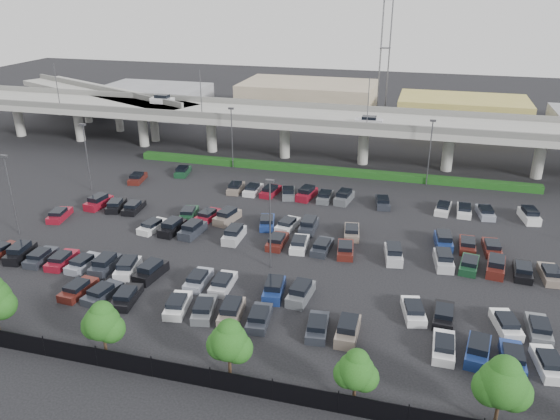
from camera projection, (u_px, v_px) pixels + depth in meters
name	position (u px, v px, depth m)	size (l,w,h in m)	color
ground	(289.00, 237.00, 67.73)	(280.00, 280.00, 0.00)	black
overpass	(334.00, 122.00, 93.53)	(150.00, 13.00, 15.80)	#999890
on_ramp	(103.00, 96.00, 116.05)	(50.93, 30.13, 8.80)	#999890
hedge	(327.00, 171.00, 89.74)	(66.00, 1.60, 1.10)	#134114
fence	(198.00, 376.00, 42.50)	(70.00, 0.10, 2.00)	black
tree_row	(212.00, 339.00, 42.61)	(65.07, 3.66, 5.94)	#332316
parked_cars	(282.00, 246.00, 63.99)	(63.08, 41.66, 1.67)	#521B16
light_poles	(261.00, 181.00, 68.09)	(66.90, 48.38, 10.30)	#46464B
distant_buildings	(415.00, 109.00, 118.20)	(138.00, 24.00, 9.00)	gray
comm_tower	(386.00, 45.00, 126.48)	(2.40, 2.40, 30.00)	#46464B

